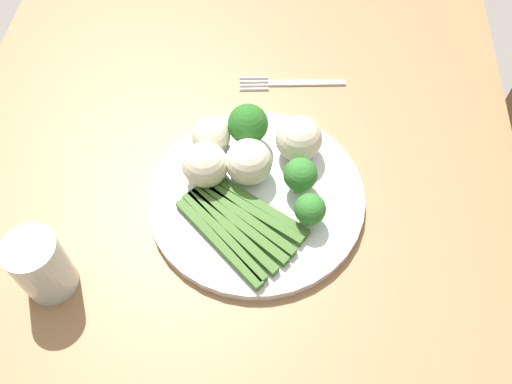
# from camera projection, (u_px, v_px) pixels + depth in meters

# --- Properties ---
(ground_plane) EXTENTS (6.00, 6.00, 0.02)m
(ground_plane) POSITION_uv_depth(u_px,v_px,m) (240.00, 353.00, 1.39)
(ground_plane) COLOR gray
(dining_table) EXTENTS (1.36, 0.81, 0.75)m
(dining_table) POSITION_uv_depth(u_px,v_px,m) (230.00, 229.00, 0.84)
(dining_table) COLOR #9E754C
(dining_table) RESTS_ON ground_plane
(plate) EXTENTS (0.29, 0.29, 0.01)m
(plate) POSITION_uv_depth(u_px,v_px,m) (256.00, 197.00, 0.73)
(plate) COLOR white
(plate) RESTS_ON dining_table
(asparagus_bundle) EXTENTS (0.16, 0.18, 0.01)m
(asparagus_bundle) POSITION_uv_depth(u_px,v_px,m) (238.00, 224.00, 0.69)
(asparagus_bundle) COLOR #3D6626
(asparagus_bundle) RESTS_ON plate
(broccoli_front) EXTENTS (0.04, 0.04, 0.05)m
(broccoli_front) POSITION_uv_depth(u_px,v_px,m) (300.00, 175.00, 0.70)
(broccoli_front) COLOR #609E3D
(broccoli_front) RESTS_ON plate
(broccoli_back_right) EXTENTS (0.06, 0.06, 0.07)m
(broccoli_back_right) POSITION_uv_depth(u_px,v_px,m) (248.00, 125.00, 0.74)
(broccoli_back_right) COLOR #568E33
(broccoli_back_right) RESTS_ON plate
(broccoli_outer_edge) EXTENTS (0.04, 0.04, 0.05)m
(broccoli_outer_edge) POSITION_uv_depth(u_px,v_px,m) (310.00, 209.00, 0.68)
(broccoli_outer_edge) COLOR #609E3D
(broccoli_outer_edge) RESTS_ON plate
(cauliflower_near_center) EXTENTS (0.06, 0.06, 0.06)m
(cauliflower_near_center) POSITION_uv_depth(u_px,v_px,m) (299.00, 139.00, 0.73)
(cauliflower_near_center) COLOR beige
(cauliflower_near_center) RESTS_ON plate
(cauliflower_left) EXTENTS (0.05, 0.05, 0.05)m
(cauliflower_left) POSITION_uv_depth(u_px,v_px,m) (211.00, 136.00, 0.74)
(cauliflower_left) COLOR beige
(cauliflower_left) RESTS_ON plate
(cauliflower_front_left) EXTENTS (0.06, 0.06, 0.06)m
(cauliflower_front_left) POSITION_uv_depth(u_px,v_px,m) (249.00, 162.00, 0.71)
(cauliflower_front_left) COLOR silver
(cauliflower_front_left) RESTS_ON plate
(cauliflower_back) EXTENTS (0.06, 0.06, 0.06)m
(cauliflower_back) POSITION_uv_depth(u_px,v_px,m) (205.00, 165.00, 0.71)
(cauliflower_back) COLOR silver
(cauliflower_back) RESTS_ON plate
(fork) EXTENTS (0.04, 0.17, 0.00)m
(fork) POSITION_uv_depth(u_px,v_px,m) (290.00, 83.00, 0.85)
(fork) COLOR silver
(fork) RESTS_ON dining_table
(water_glass) EXTENTS (0.06, 0.06, 0.09)m
(water_glass) POSITION_uv_depth(u_px,v_px,m) (41.00, 266.00, 0.63)
(water_glass) COLOR silver
(water_glass) RESTS_ON dining_table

